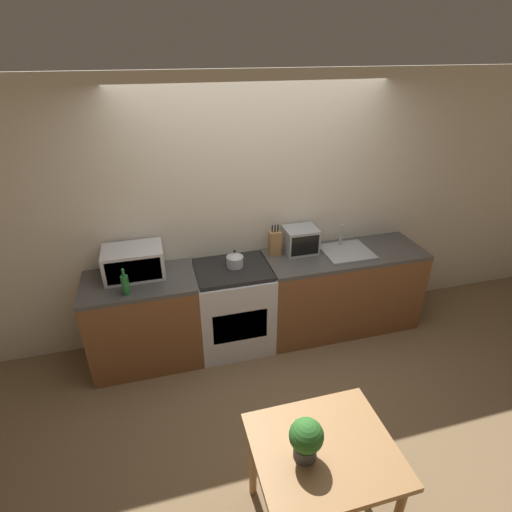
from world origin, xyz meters
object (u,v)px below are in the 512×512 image
object	(u,v)px
stove_range	(233,307)
dining_table	(323,459)
toaster_oven	(300,240)
kettle	(235,259)
microwave	(134,262)
bottle	(125,284)

from	to	relation	value
stove_range	dining_table	world-z (taller)	stove_range
dining_table	toaster_oven	bearing A→B (deg)	73.32
kettle	microwave	size ratio (longest dim) A/B	0.33
kettle	dining_table	size ratio (longest dim) A/B	0.21
bottle	dining_table	world-z (taller)	bottle
microwave	bottle	size ratio (longest dim) A/B	2.21
stove_range	microwave	distance (m)	1.07
kettle	toaster_oven	xyz separation A→B (m)	(0.71, 0.12, 0.05)
microwave	bottle	xyz separation A→B (m)	(-0.08, -0.30, -0.04)
microwave	toaster_oven	bearing A→B (deg)	1.50
bottle	dining_table	distance (m)	2.04
kettle	microwave	distance (m)	0.92
stove_range	kettle	bearing A→B (deg)	38.07
bottle	toaster_oven	xyz separation A→B (m)	(1.70, 0.34, 0.04)
bottle	dining_table	xyz separation A→B (m)	(1.09, -1.69, -0.36)
kettle	bottle	xyz separation A→B (m)	(-0.99, -0.22, 0.02)
toaster_oven	stove_range	bearing A→B (deg)	-168.51
toaster_oven	dining_table	distance (m)	2.16
dining_table	kettle	bearing A→B (deg)	92.89
microwave	toaster_oven	xyz separation A→B (m)	(1.62, 0.04, -0.01)
kettle	bottle	world-z (taller)	bottle
toaster_oven	dining_table	bearing A→B (deg)	-106.68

